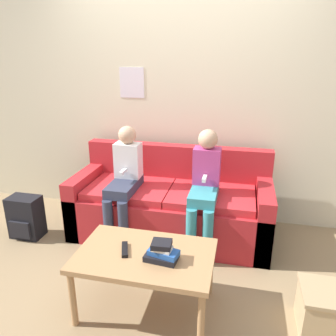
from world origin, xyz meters
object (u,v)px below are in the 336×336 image
person_right (205,185)px  storage_box (335,312)px  couch (171,206)px  coffee_table (145,260)px  person_left (124,179)px  tv_remote (125,249)px  backpack (26,217)px

person_right → storage_box: (0.95, -0.81, -0.47)m
couch → person_right: person_right is taller
coffee_table → person_left: 1.01m
person_right → tv_remote: bearing=-115.9°
coffee_table → couch: bearing=93.1°
couch → person_right: size_ratio=1.73×
coffee_table → person_left: (-0.46, 0.87, 0.21)m
couch → person_left: bearing=-154.9°
tv_remote → storage_box: bearing=-17.3°
couch → person_right: (0.34, -0.19, 0.33)m
person_left → tv_remote: size_ratio=6.25×
person_left → backpack: person_left is taller
person_right → backpack: person_right is taller
person_right → backpack: (-1.70, -0.21, -0.42)m
coffee_table → person_right: 0.95m
person_right → backpack: 1.77m
person_right → tv_remote: size_ratio=6.29×
couch → tv_remote: couch is taller
person_left → backpack: size_ratio=2.61×
couch → person_right: 0.51m
person_right → storage_box: person_right is taller
tv_remote → person_left: bearing=89.7°
person_left → backpack: (-0.96, -0.20, -0.41)m
tv_remote → backpack: tv_remote is taller
couch → person_left: person_left is taller
coffee_table → storage_box: size_ratio=2.06×
storage_box → tv_remote: bearing=-177.0°
person_left → storage_box: (1.69, -0.80, -0.46)m
person_left → storage_box: person_left is taller
couch → tv_remote: size_ratio=10.88×
person_left → tv_remote: 0.94m
person_left → storage_box: 1.93m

